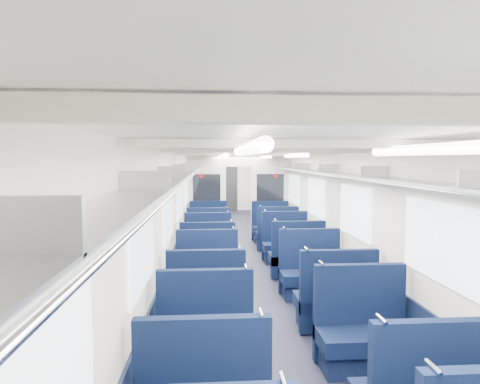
{
  "coord_description": "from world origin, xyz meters",
  "views": [
    {
      "loc": [
        -0.77,
        -8.95,
        2.2
      ],
      "look_at": [
        0.06,
        2.75,
        1.28
      ],
      "focal_mm": 31.21,
      "sensor_mm": 36.0,
      "label": 1
    }
  ],
  "objects_px": {
    "seat_10": "(207,277)",
    "seat_17": "(277,236)",
    "seat_15": "(285,246)",
    "seat_7": "(363,336)",
    "seat_13": "(297,259)",
    "seat_16": "(208,238)",
    "seat_14": "(208,248)",
    "seat_11": "(311,276)",
    "bulkhead": "(239,194)",
    "seat_6": "(205,345)",
    "seat_8": "(206,304)",
    "seat_12": "(208,261)",
    "end_door": "(228,187)",
    "seat_19": "(271,229)",
    "seat_18": "(209,229)",
    "seat_9": "(335,304)"
  },
  "relations": [
    {
      "from": "seat_13",
      "to": "seat_8",
      "type": "bearing_deg",
      "value": -125.69
    },
    {
      "from": "seat_12",
      "to": "seat_13",
      "type": "distance_m",
      "value": 1.66
    },
    {
      "from": "seat_16",
      "to": "seat_13",
      "type": "bearing_deg",
      "value": -53.08
    },
    {
      "from": "seat_17",
      "to": "seat_10",
      "type": "bearing_deg",
      "value": -115.93
    },
    {
      "from": "seat_9",
      "to": "seat_13",
      "type": "xyz_separation_m",
      "value": [
        0.0,
        2.42,
        0.0
      ]
    },
    {
      "from": "seat_6",
      "to": "seat_8",
      "type": "height_order",
      "value": "same"
    },
    {
      "from": "seat_18",
      "to": "seat_9",
      "type": "bearing_deg",
      "value": -74.47
    },
    {
      "from": "seat_13",
      "to": "seat_17",
      "type": "relative_size",
      "value": 1.0
    },
    {
      "from": "seat_6",
      "to": "seat_19",
      "type": "distance_m",
      "value": 7.09
    },
    {
      "from": "seat_9",
      "to": "seat_10",
      "type": "distance_m",
      "value": 2.14
    },
    {
      "from": "seat_17",
      "to": "seat_6",
      "type": "bearing_deg",
      "value": -105.84
    },
    {
      "from": "bulkhead",
      "to": "seat_19",
      "type": "xyz_separation_m",
      "value": [
        0.83,
        -0.47,
        -0.89
      ]
    },
    {
      "from": "seat_10",
      "to": "seat_17",
      "type": "bearing_deg",
      "value": 64.07
    },
    {
      "from": "seat_9",
      "to": "seat_15",
      "type": "relative_size",
      "value": 1.0
    },
    {
      "from": "seat_7",
      "to": "seat_14",
      "type": "height_order",
      "value": "same"
    },
    {
      "from": "seat_16",
      "to": "seat_19",
      "type": "height_order",
      "value": "same"
    },
    {
      "from": "seat_11",
      "to": "seat_19",
      "type": "relative_size",
      "value": 1.0
    },
    {
      "from": "seat_7",
      "to": "seat_13",
      "type": "bearing_deg",
      "value": 90.0
    },
    {
      "from": "end_door",
      "to": "seat_16",
      "type": "height_order",
      "value": "end_door"
    },
    {
      "from": "seat_11",
      "to": "seat_16",
      "type": "xyz_separation_m",
      "value": [
        -1.66,
        3.33,
        0.0
      ]
    },
    {
      "from": "bulkhead",
      "to": "seat_13",
      "type": "height_order",
      "value": "bulkhead"
    },
    {
      "from": "seat_12",
      "to": "seat_8",
      "type": "bearing_deg",
      "value": -90.0
    },
    {
      "from": "end_door",
      "to": "seat_11",
      "type": "relative_size",
      "value": 1.8
    },
    {
      "from": "seat_15",
      "to": "seat_12",
      "type": "bearing_deg",
      "value": -144.67
    },
    {
      "from": "seat_8",
      "to": "seat_15",
      "type": "distance_m",
      "value": 3.84
    },
    {
      "from": "bulkhead",
      "to": "seat_6",
      "type": "height_order",
      "value": "bulkhead"
    },
    {
      "from": "seat_11",
      "to": "seat_13",
      "type": "relative_size",
      "value": 1.0
    },
    {
      "from": "seat_7",
      "to": "seat_17",
      "type": "bearing_deg",
      "value": 90.0
    },
    {
      "from": "seat_7",
      "to": "seat_16",
      "type": "height_order",
      "value": "same"
    },
    {
      "from": "seat_8",
      "to": "seat_10",
      "type": "bearing_deg",
      "value": 90.0
    },
    {
      "from": "seat_10",
      "to": "seat_15",
      "type": "distance_m",
      "value": 2.78
    },
    {
      "from": "seat_8",
      "to": "seat_9",
      "type": "bearing_deg",
      "value": -3.92
    },
    {
      "from": "seat_9",
      "to": "seat_11",
      "type": "relative_size",
      "value": 1.0
    },
    {
      "from": "seat_10",
      "to": "seat_11",
      "type": "relative_size",
      "value": 1.0
    },
    {
      "from": "seat_7",
      "to": "seat_17",
      "type": "relative_size",
      "value": 1.0
    },
    {
      "from": "seat_8",
      "to": "seat_10",
      "type": "distance_m",
      "value": 1.23
    },
    {
      "from": "seat_14",
      "to": "seat_13",
      "type": "bearing_deg",
      "value": -32.68
    },
    {
      "from": "seat_14",
      "to": "seat_16",
      "type": "distance_m",
      "value": 1.14
    },
    {
      "from": "seat_9",
      "to": "seat_19",
      "type": "distance_m",
      "value": 5.8
    },
    {
      "from": "seat_8",
      "to": "seat_17",
      "type": "bearing_deg",
      "value": 70.34
    },
    {
      "from": "seat_12",
      "to": "seat_15",
      "type": "bearing_deg",
      "value": 35.33
    },
    {
      "from": "bulkhead",
      "to": "seat_8",
      "type": "relative_size",
      "value": 2.52
    },
    {
      "from": "seat_18",
      "to": "seat_7",
      "type": "bearing_deg",
      "value": -76.6
    },
    {
      "from": "seat_18",
      "to": "seat_19",
      "type": "distance_m",
      "value": 1.67
    },
    {
      "from": "seat_11",
      "to": "seat_16",
      "type": "height_order",
      "value": "same"
    },
    {
      "from": "end_door",
      "to": "seat_7",
      "type": "relative_size",
      "value": 1.8
    },
    {
      "from": "seat_10",
      "to": "seat_11",
      "type": "bearing_deg",
      "value": -1.42
    },
    {
      "from": "seat_10",
      "to": "seat_14",
      "type": "distance_m",
      "value": 2.14
    },
    {
      "from": "seat_19",
      "to": "seat_17",
      "type": "bearing_deg",
      "value": -90.0
    },
    {
      "from": "end_door",
      "to": "seat_10",
      "type": "bearing_deg",
      "value": -94.17
    }
  ]
}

